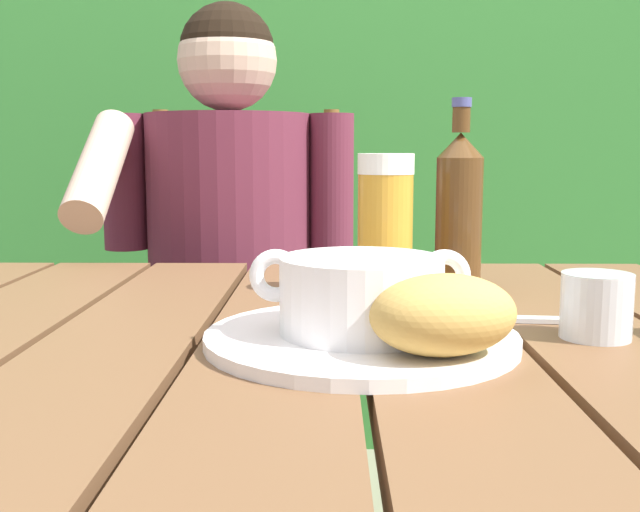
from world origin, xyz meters
name	(u,v)px	position (x,y,z in m)	size (l,w,h in m)	color
dining_table	(279,420)	(0.00, 0.00, 0.65)	(1.39, 0.97, 0.73)	brown
hedge_backdrop	(304,108)	(-0.03, 1.82, 1.04)	(3.73, 0.82, 2.59)	#337730
chair_near_diner	(242,341)	(-0.15, 0.93, 0.49)	(0.44, 0.46, 1.00)	brown
person_eating	(226,260)	(-0.15, 0.72, 0.70)	(0.48, 0.47, 1.19)	#5F2334
serving_plate	(361,338)	(0.08, -0.02, 0.74)	(0.29, 0.29, 0.01)	white
soup_bowl	(361,293)	(0.08, -0.02, 0.78)	(0.20, 0.15, 0.08)	white
bread_roll	(443,314)	(0.14, -0.10, 0.78)	(0.15, 0.13, 0.07)	tan
beer_glass	(385,225)	(0.12, 0.23, 0.82)	(0.07, 0.07, 0.18)	gold
beer_bottle	(459,208)	(0.22, 0.27, 0.84)	(0.06, 0.06, 0.25)	#503316
water_glass_small	(596,306)	(0.31, 0.01, 0.76)	(0.07, 0.07, 0.06)	silver
table_knife	(495,318)	(0.23, 0.08, 0.73)	(0.16, 0.03, 0.01)	silver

